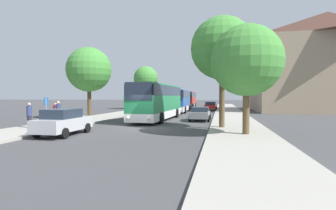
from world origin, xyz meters
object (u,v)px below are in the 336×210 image
Objects in this scene: parked_car_left_curb at (63,122)px; pedestrian_walking_back at (58,113)px; tree_left_near at (89,70)px; tree_right_mid at (222,48)px; tree_right_near at (247,61)px; pedestrian_waiting_near at (55,113)px; bus_middle at (179,101)px; parked_car_right_far at (211,106)px; bus_front at (158,101)px; bus_rear at (188,99)px; parked_car_right_near at (200,113)px; bus_stop_sign at (46,108)px; pedestrian_waiting_far at (29,115)px; tree_left_far at (146,78)px.

pedestrian_walking_back is (-3.03, 3.96, 0.27)m from parked_car_left_curb.
tree_right_mid is (13.75, -6.16, 0.65)m from tree_left_near.
parked_car_left_curb is 0.65× the size of tree_right_near.
tree_right_mid reaches higher than pedestrian_waiting_near.
bus_middle is 5.53× the size of pedestrian_walking_back.
parked_car_right_far is 0.50× the size of tree_right_mid.
bus_front reaches higher than bus_rear.
parked_car_left_curb is 1.06× the size of parked_car_right_near.
tree_right_near is at bearing 115.00° from pedestrian_waiting_near.
parked_car_right_near is at bearing 155.27° from pedestrian_waiting_near.
parked_car_right_far is (4.49, 6.31, -0.99)m from bus_middle.
bus_stop_sign is 1.02m from pedestrian_walking_back.
bus_stop_sign is at bearing 70.27° from parked_car_right_far.
parked_car_right_far is (4.89, -7.99, -0.99)m from bus_rear.
pedestrian_waiting_near is (-11.70, -5.93, 0.28)m from parked_car_right_near.
tree_right_near reaches higher than pedestrian_walking_back.
bus_front is 11.73m from parked_car_left_curb.
bus_middle reaches higher than pedestrian_waiting_near.
tree_right_near is at bearing -179.92° from pedestrian_walking_back.
parked_car_left_curb is 4.82m from bus_stop_sign.
pedestrian_waiting_far is 0.95× the size of pedestrian_walking_back.
pedestrian_walking_back reaches higher than pedestrian_waiting_near.
tree_left_far reaches higher than parked_car_left_curb.
bus_front is 2.94× the size of parked_car_right_far.
bus_front is at bearing -90.41° from bus_rear.
bus_middle is 23.86m from pedestrian_waiting_far.
bus_middle is at bearing 57.02° from parked_car_right_far.
tree_left_far is at bearing 89.66° from tree_left_near.
bus_rear is at bearing 92.58° from bus_front.
tree_left_near is at bearing -120.50° from bus_middle.
bus_rear is 9.42m from parked_car_right_far.
bus_middle is 24.89m from parked_car_left_curb.
bus_middle is 1.39× the size of tree_left_near.
parked_car_right_near is at bearing -60.97° from tree_left_far.
bus_middle is at bearing -97.62° from pedestrian_walking_back.
tree_left_far is (-11.59, 20.88, 4.98)m from parked_car_right_near.
parked_car_right_near is 10.81m from tree_right_near.
bus_rear is at bearing 172.65° from pedestrian_waiting_far.
bus_middle is 5.80× the size of pedestrian_waiting_far.
tree_right_mid is (2.03, -6.24, 5.13)m from parked_car_right_near.
pedestrian_waiting_near reaches higher than parked_car_right_near.
tree_right_mid is (12.58, 1.00, 4.74)m from pedestrian_walking_back.
bus_front is at bearing 0.77° from tree_left_near.
pedestrian_waiting_far is (-0.43, -1.26, -0.48)m from bus_stop_sign.
parked_car_right_far is at bearing 161.11° from pedestrian_waiting_far.
parked_car_right_near is 0.51× the size of tree_left_far.
bus_stop_sign is (-6.84, -21.46, -0.23)m from bus_middle.
tree_right_near is (15.14, -9.45, -0.71)m from tree_left_near.
tree_left_near reaches higher than bus_stop_sign.
bus_front is 11.79m from pedestrian_waiting_far.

